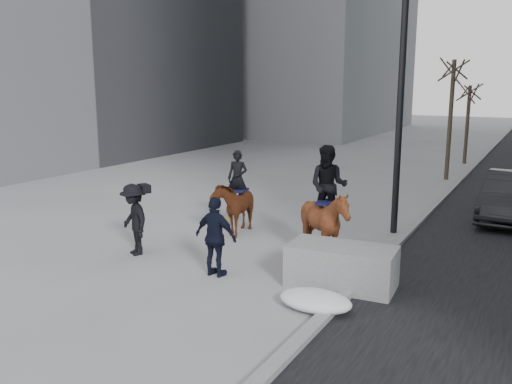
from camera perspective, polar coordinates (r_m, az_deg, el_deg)
The scene contains 12 objects.
ground at distance 12.70m, azimuth -2.62°, elevation -7.60°, with size 120.00×120.00×0.00m, color gray.
curb at distance 20.91m, azimuth 19.15°, elevation -0.42°, with size 0.25×90.00×0.12m, color gray.
planter at distance 11.38m, azimuth 9.01°, elevation -7.73°, with size 2.17×1.09×0.87m, color gray.
car_near at distance 18.29m, azimuth 25.33°, elevation -0.43°, with size 1.52×4.37×1.44m, color black.
tree_near at distance 24.58m, azimuth 19.80°, elevation 7.73°, with size 1.20×1.20×5.63m, color #372E20, non-canonical shape.
tree_far at distance 29.86m, azimuth 21.37°, elevation 7.02°, with size 1.20×1.20×4.42m, color #382B21, non-canonical shape.
mounted_left at distance 15.13m, azimuth -2.18°, elevation -1.08°, with size 1.10×1.89×2.30m.
mounted_right at distance 12.66m, azimuth 7.35°, elevation -2.56°, with size 1.68×1.83×2.74m.
feeder at distance 11.74m, azimuth -4.26°, elevation -4.74°, with size 1.05×0.88×1.75m.
camera_crew at distance 13.49m, azimuth -12.71°, elevation -2.80°, with size 1.31×1.12×1.75m.
lamppost at distance 15.19m, azimuth 15.19°, elevation 14.29°, with size 0.25×0.81×9.09m.
snow_piles at distance 11.27m, azimuth 8.48°, elevation -9.37°, with size 1.40×4.36×0.36m.
Camera 1 is at (6.26, -10.24, 4.17)m, focal length 38.00 mm.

